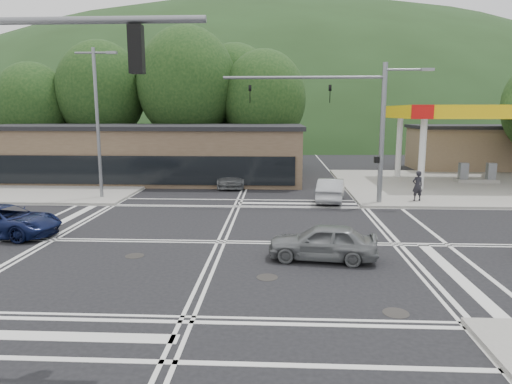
{
  "coord_description": "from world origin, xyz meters",
  "views": [
    {
      "loc": [
        2.32,
        -18.09,
        5.3
      ],
      "look_at": [
        1.25,
        4.03,
        1.4
      ],
      "focal_mm": 32.0,
      "sensor_mm": 36.0,
      "label": 1
    }
  ],
  "objects_px": {
    "car_queue_b": "(279,173)",
    "car_northbound": "(231,177)",
    "car_queue_a": "(331,190)",
    "car_blue_west": "(4,221)",
    "pedestrian": "(417,186)",
    "car_grey_center": "(323,242)"
  },
  "relations": [
    {
      "from": "car_grey_center",
      "to": "pedestrian",
      "type": "distance_m",
      "value": 12.57
    },
    {
      "from": "car_queue_b",
      "to": "pedestrian",
      "type": "distance_m",
      "value": 11.35
    },
    {
      "from": "car_queue_a",
      "to": "car_northbound",
      "type": "relative_size",
      "value": 0.91
    },
    {
      "from": "car_queue_b",
      "to": "pedestrian",
      "type": "bearing_deg",
      "value": 129.1
    },
    {
      "from": "car_grey_center",
      "to": "car_northbound",
      "type": "distance_m",
      "value": 17.16
    },
    {
      "from": "car_blue_west",
      "to": "car_queue_b",
      "type": "distance_m",
      "value": 20.03
    },
    {
      "from": "car_blue_west",
      "to": "car_grey_center",
      "type": "xyz_separation_m",
      "value": [
        13.41,
        -2.57,
        0.0
      ]
    },
    {
      "from": "car_queue_b",
      "to": "pedestrian",
      "type": "relative_size",
      "value": 2.26
    },
    {
      "from": "car_blue_west",
      "to": "car_queue_a",
      "type": "bearing_deg",
      "value": -53.08
    },
    {
      "from": "car_northbound",
      "to": "car_queue_a",
      "type": "bearing_deg",
      "value": -43.3
    },
    {
      "from": "car_queue_b",
      "to": "car_northbound",
      "type": "distance_m",
      "value": 4.14
    },
    {
      "from": "car_grey_center",
      "to": "car_queue_b",
      "type": "distance_m",
      "value": 18.76
    },
    {
      "from": "car_queue_a",
      "to": "car_queue_b",
      "type": "distance_m",
      "value": 8.23
    },
    {
      "from": "car_grey_center",
      "to": "car_queue_b",
      "type": "bearing_deg",
      "value": -168.14
    },
    {
      "from": "car_grey_center",
      "to": "pedestrian",
      "type": "height_order",
      "value": "pedestrian"
    },
    {
      "from": "car_northbound",
      "to": "pedestrian",
      "type": "bearing_deg",
      "value": -30.27
    },
    {
      "from": "car_queue_a",
      "to": "car_queue_b",
      "type": "height_order",
      "value": "car_queue_a"
    },
    {
      "from": "car_queue_a",
      "to": "pedestrian",
      "type": "relative_size",
      "value": 2.4
    },
    {
      "from": "car_grey_center",
      "to": "car_queue_b",
      "type": "xyz_separation_m",
      "value": [
        -1.54,
        18.7,
        0.01
      ]
    },
    {
      "from": "car_queue_b",
      "to": "car_northbound",
      "type": "relative_size",
      "value": 0.85
    },
    {
      "from": "car_grey_center",
      "to": "car_northbound",
      "type": "height_order",
      "value": "car_northbound"
    },
    {
      "from": "car_queue_a",
      "to": "pedestrian",
      "type": "xyz_separation_m",
      "value": [
        4.99,
        -0.34,
        0.33
      ]
    }
  ]
}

